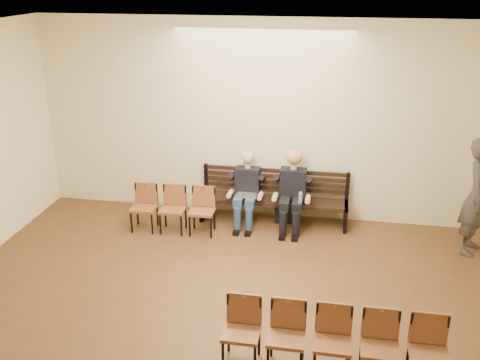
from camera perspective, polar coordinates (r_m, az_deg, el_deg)
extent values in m
cube|color=beige|center=(9.33, 2.33, 6.29)|extent=(8.00, 0.02, 3.50)
cube|color=white|center=(4.17, -7.19, 11.55)|extent=(8.00, 10.00, 0.02)
cube|color=black|center=(9.50, 3.56, -3.26)|extent=(2.60, 0.90, 0.45)
cube|color=silver|center=(9.18, 0.74, -1.76)|extent=(0.37, 0.31, 0.24)
cylinder|color=silver|center=(8.94, 6.42, -2.69)|extent=(0.07, 0.07, 0.21)
cube|color=black|center=(9.60, 5.02, -3.48)|extent=(0.45, 0.32, 0.31)
imported|color=#38322E|center=(8.97, 24.18, -0.82)|extent=(0.78, 0.93, 2.16)
cube|color=brown|center=(9.16, -7.19, -3.17)|extent=(1.45, 0.49, 0.80)
cube|color=brown|center=(6.19, 9.83, -16.83)|extent=(2.44, 0.44, 0.80)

